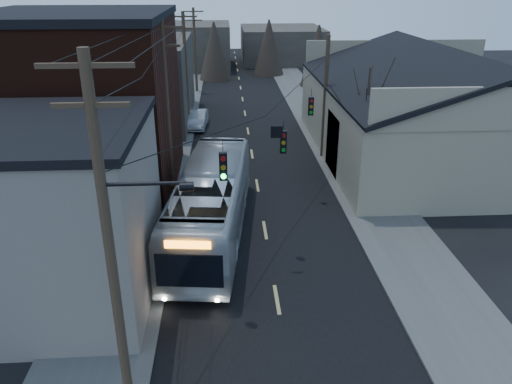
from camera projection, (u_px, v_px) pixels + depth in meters
road_surface at (249, 138)px, 40.20m from camera, size 9.00×110.00×0.02m
sidewalk_left at (168, 139)px, 39.81m from camera, size 4.00×110.00×0.12m
sidewalk_right at (329, 136)px, 40.56m from camera, size 4.00×110.00×0.12m
building_clapboard at (42, 217)px, 19.05m from camera, size 8.00×8.00×7.00m
building_brick at (83, 109)px, 28.48m from camera, size 10.00×12.00×10.00m
building_left_far at (138, 82)px, 43.77m from camera, size 9.00×14.00×7.00m
warehouse at (436, 119)px, 35.31m from camera, size 16.16×20.60×7.73m
building_far_left at (194, 46)px, 70.75m from camera, size 10.00×12.00×6.00m
building_far_right at (281, 44)px, 76.28m from camera, size 12.00×14.00×5.00m
bare_tree at (365, 128)px, 29.99m from camera, size 0.40×0.40×7.20m
utility_lines at (206, 93)px, 32.70m from camera, size 11.24×45.28×10.50m
bus at (211, 203)px, 24.40m from camera, size 4.35×12.93×3.53m
parked_car at (197, 119)px, 42.78m from camera, size 1.84×4.52×1.46m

